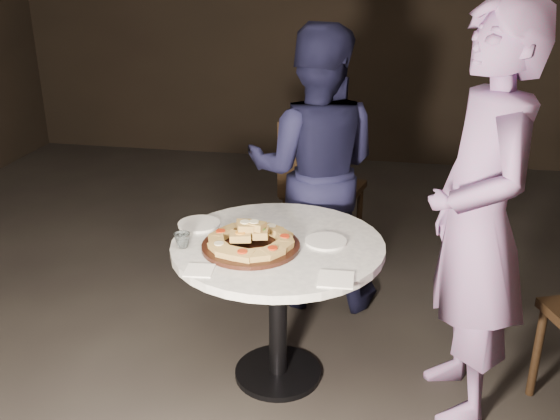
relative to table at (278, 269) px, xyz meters
name	(u,v)px	position (x,y,z in m)	size (l,w,h in m)	color
floor	(251,379)	(-0.12, -0.06, -0.56)	(7.00, 7.00, 0.00)	black
table	(278,269)	(0.00, 0.00, 0.00)	(1.12, 1.12, 0.69)	black
serving_board	(251,246)	(-0.10, -0.08, 0.14)	(0.42, 0.42, 0.02)	black
focaccia_pile	(250,238)	(-0.10, -0.07, 0.17)	(0.38, 0.37, 0.10)	#AD8543
plate_left	(199,224)	(-0.39, 0.12, 0.13)	(0.19, 0.19, 0.01)	white
plate_right	(326,241)	(0.20, 0.04, 0.13)	(0.18, 0.18, 0.01)	white
water_glass	(182,240)	(-0.39, -0.12, 0.16)	(0.07, 0.07, 0.06)	silver
napkin_near	(199,270)	(-0.25, -0.32, 0.13)	(0.11, 0.11, 0.01)	white
napkin_far	(336,279)	(0.28, -0.29, 0.13)	(0.13, 0.13, 0.01)	white
chair_far	(319,183)	(0.03, 1.19, -0.02)	(0.53, 0.54, 0.94)	black
diner_navy	(314,170)	(0.05, 0.78, 0.21)	(0.75, 0.58, 1.54)	black
diner_teal	(478,223)	(0.81, -0.04, 0.30)	(0.63, 0.41, 1.72)	slate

